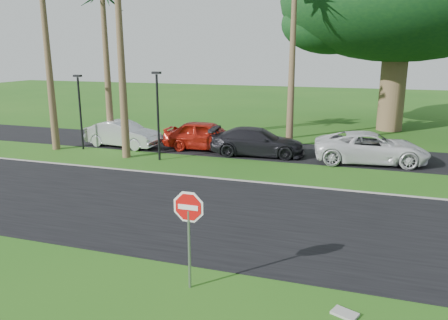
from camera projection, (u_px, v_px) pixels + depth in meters
name	position (u px, v px, depth m)	size (l,w,h in m)	color
ground	(212.00, 237.00, 13.68)	(120.00, 120.00, 0.00)	#1F5615
road	(231.00, 214.00, 15.52)	(120.00, 8.00, 0.02)	black
parking_strip	(284.00, 152.00, 25.20)	(120.00, 5.00, 0.02)	black
curb	(258.00, 182.00, 19.25)	(120.00, 0.12, 0.06)	gray
stop_sign_near	(189.00, 220.00, 10.33)	(1.05, 0.07, 2.62)	gray
canopy_tree	(401.00, 2.00, 29.98)	(16.50, 16.50, 13.12)	brown
streetlight_left	(80.00, 107.00, 25.29)	(0.45, 0.25, 4.34)	black
streetlight_right	(158.00, 110.00, 22.68)	(0.45, 0.25, 4.64)	black
car_silver	(123.00, 134.00, 26.32)	(1.63, 4.68, 1.54)	silver
car_red	(206.00, 136.00, 25.44)	(2.01, 5.00, 1.70)	#A8190E
car_dark	(257.00, 142.00, 24.17)	(2.12, 5.22, 1.51)	black
car_minivan	(371.00, 148.00, 22.51)	(2.63, 5.71, 1.59)	silver
utility_slab	(345.00, 314.00, 9.63)	(0.55, 0.35, 0.06)	gray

